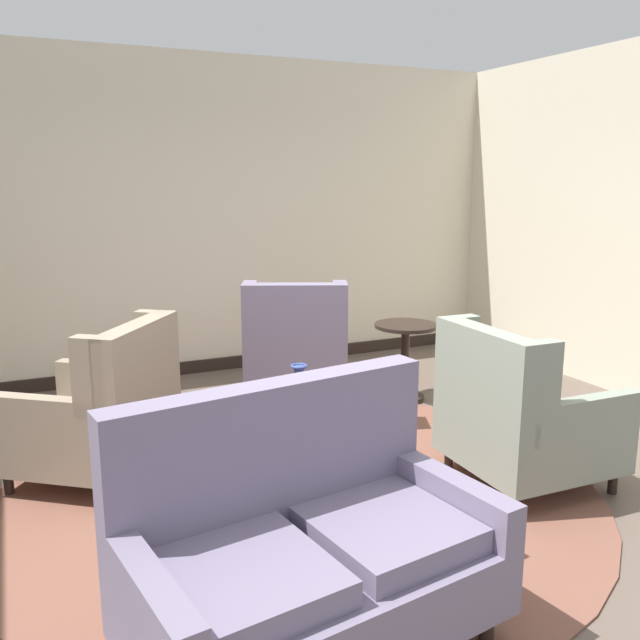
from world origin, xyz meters
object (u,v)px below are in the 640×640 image
Objects in this scene: armchair_beside_settee at (102,413)px; coffee_table at (300,441)px; armchair_near_sideboard at (520,418)px; side_table at (405,354)px; porcelain_vase at (299,400)px; settee at (307,551)px; armchair_near_window at (296,362)px.

coffee_table is at bearing 87.19° from armchair_beside_settee.
armchair_near_sideboard is (1.30, -0.32, 0.05)m from coffee_table.
coffee_table is 2.04m from side_table.
porcelain_vase is at bearing -139.36° from side_table.
settee is 1.53× the size of armchair_near_sideboard.
armchair_near_window is at bearing -176.89° from side_table.
coffee_table is 2.48× the size of porcelain_vase.
armchair_near_sideboard is at bearing -16.13° from porcelain_vase.
armchair_beside_settee reaches higher than coffee_table.
armchair_near_window reaches higher than settee.
settee is at bearing -111.69° from coffee_table.
side_table is at bearing -153.16° from armchair_near_window.
armchair_near_window reaches higher than coffee_table.
armchair_near_sideboard is at bearing -97.79° from side_table.
coffee_table is 1.21m from settee.
armchair_near_window reaches higher than armchair_beside_settee.
porcelain_vase is 0.23× the size of settee.
coffee_table is at bearing 77.56° from armchair_near_sideboard.
armchair_beside_settee is at bearing 64.94° from armchair_near_sideboard.
coffee_table is 0.74× the size of armchair_beside_settee.
armchair_beside_settee is at bearing -167.93° from side_table.
armchair_near_sideboard is 1.52× the size of side_table.
settee reaches higher than armchair_near_sideboard.
side_table is (1.51, 1.30, -0.21)m from porcelain_vase.
armchair_near_sideboard is 1.68m from side_table.
armchair_near_window is (0.50, 1.24, -0.15)m from porcelain_vase.
porcelain_vase is 1.35m from armchair_near_window.
armchair_beside_settee is (-0.52, 1.94, 0.01)m from settee.
porcelain_vase is at bearing 66.77° from coffee_table.
armchair_beside_settee is 1.57m from armchair_near_window.
porcelain_vase is at bearing 59.92° from settee.
armchair_near_sideboard reaches higher than coffee_table.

